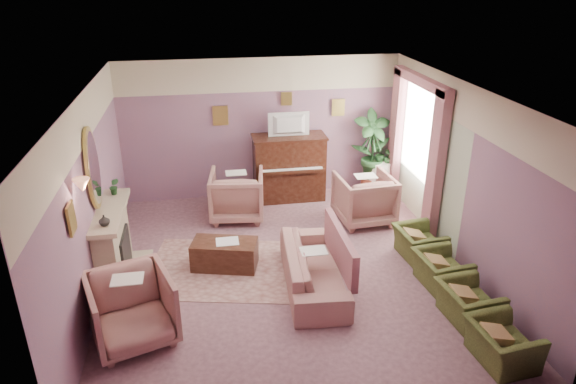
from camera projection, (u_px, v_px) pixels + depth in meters
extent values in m
cube|color=#815963|center=(287.00, 269.00, 8.07)|extent=(5.50, 6.00, 0.01)
cube|color=white|center=(287.00, 93.00, 6.94)|extent=(5.50, 6.00, 0.01)
cube|color=slate|center=(262.00, 129.00, 10.21)|extent=(5.50, 0.02, 2.80)
cube|color=slate|center=(341.00, 312.00, 4.80)|extent=(5.50, 0.02, 2.80)
cube|color=slate|center=(91.00, 201.00, 7.07)|extent=(0.02, 6.00, 2.80)
cube|color=slate|center=(462.00, 176.00, 7.93)|extent=(0.02, 6.00, 2.80)
cube|color=beige|center=(260.00, 75.00, 9.77)|extent=(5.50, 0.01, 0.65)
cube|color=#AFBE9F|center=(424.00, 166.00, 9.23)|extent=(0.01, 3.00, 2.15)
cube|color=tan|center=(113.00, 246.00, 7.62)|extent=(0.30, 1.40, 1.10)
cube|color=black|center=(121.00, 255.00, 7.70)|extent=(0.18, 0.72, 0.68)
cube|color=#FA4726|center=(126.00, 265.00, 7.78)|extent=(0.06, 0.54, 0.10)
cube|color=tan|center=(110.00, 212.00, 7.40)|extent=(0.40, 1.55, 0.07)
cube|color=tan|center=(131.00, 276.00, 7.87)|extent=(0.55, 1.50, 0.02)
ellipsoid|color=#AF9C47|center=(93.00, 168.00, 7.10)|extent=(0.04, 0.72, 1.20)
ellipsoid|color=white|center=(94.00, 168.00, 7.11)|extent=(0.01, 0.60, 1.06)
cone|color=#E18960|center=(82.00, 185.00, 6.09)|extent=(0.20, 0.20, 0.16)
cube|color=#35190F|center=(289.00, 168.00, 10.30)|extent=(1.40, 0.60, 1.30)
cube|color=#35190F|center=(292.00, 171.00, 9.96)|extent=(1.30, 0.12, 0.06)
cube|color=white|center=(292.00, 169.00, 9.94)|extent=(1.20, 0.08, 0.02)
cube|color=#35190F|center=(289.00, 137.00, 10.03)|extent=(1.45, 0.65, 0.04)
imported|color=black|center=(289.00, 123.00, 9.87)|extent=(0.80, 0.12, 0.48)
cube|color=#AF9C47|center=(220.00, 116.00, 9.92)|extent=(0.30, 0.03, 0.38)
cube|color=#AF9C47|center=(338.00, 107.00, 10.26)|extent=(0.26, 0.03, 0.34)
cube|color=#AF9C47|center=(287.00, 99.00, 10.01)|extent=(0.22, 0.03, 0.26)
cube|color=#AF9C47|center=(71.00, 218.00, 5.87)|extent=(0.03, 0.28, 0.36)
cube|color=beige|center=(420.00, 129.00, 9.20)|extent=(0.03, 1.40, 1.80)
cube|color=#965860|center=(436.00, 168.00, 8.52)|extent=(0.16, 0.34, 2.60)
cube|color=#965860|center=(396.00, 135.00, 10.18)|extent=(0.16, 0.34, 2.60)
cube|color=#965860|center=(421.00, 81.00, 8.84)|extent=(0.16, 2.20, 0.16)
imported|color=#1E4721|center=(114.00, 186.00, 7.83)|extent=(0.16, 0.16, 0.28)
imported|color=beige|center=(104.00, 220.00, 6.90)|extent=(0.16, 0.16, 0.16)
cube|color=#9E726B|center=(228.00, 268.00, 8.08)|extent=(2.82, 2.29, 0.01)
cube|color=#3F2217|center=(225.00, 255.00, 8.04)|extent=(1.10, 0.74, 0.45)
cube|color=white|center=(227.00, 241.00, 7.95)|extent=(0.35, 0.28, 0.01)
imported|color=#AA786D|center=(313.00, 261.00, 7.50)|extent=(0.68, 2.04, 0.82)
cube|color=#965860|center=(340.00, 248.00, 7.49)|extent=(0.10, 1.55, 0.57)
imported|color=#AA786D|center=(237.00, 193.00, 9.55)|extent=(0.97, 0.97, 1.01)
imported|color=#AA786D|center=(364.00, 196.00, 9.41)|extent=(0.97, 0.97, 1.01)
imported|color=#AA786D|center=(131.00, 306.00, 6.35)|extent=(0.97, 0.97, 1.01)
imported|color=#485424|center=(503.00, 338.00, 6.06)|extent=(0.54, 0.77, 0.67)
imported|color=#485424|center=(469.00, 298.00, 6.80)|extent=(0.54, 0.77, 0.67)
imported|color=#485424|center=(442.00, 265.00, 7.54)|extent=(0.54, 0.77, 0.67)
imported|color=#485424|center=(419.00, 239.00, 8.28)|extent=(0.54, 0.77, 0.67)
cylinder|color=white|center=(379.00, 177.00, 10.67)|extent=(0.52, 0.52, 0.70)
imported|color=#1E4721|center=(381.00, 153.00, 10.46)|extent=(0.30, 0.30, 0.34)
imported|color=#1E4721|center=(388.00, 156.00, 10.40)|extent=(0.16, 0.16, 0.28)
cylinder|color=brown|center=(369.00, 185.00, 10.72)|extent=(0.34, 0.34, 0.34)
imported|color=#1E4721|center=(372.00, 145.00, 10.36)|extent=(0.76, 0.76, 1.44)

